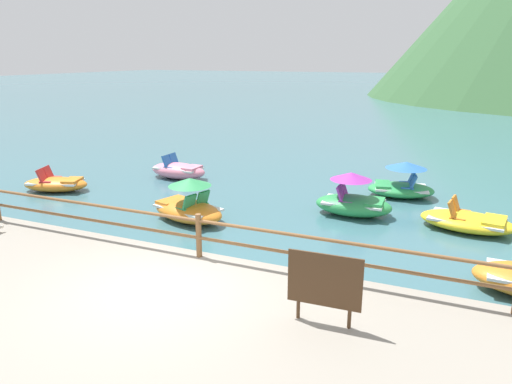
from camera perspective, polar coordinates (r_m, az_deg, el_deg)
ground_plane at (r=46.97m, az=17.44°, el=9.77°), size 200.00×200.00×0.00m
promenade_dock at (r=7.71m, az=-21.50°, el=-19.02°), size 28.00×8.00×0.40m
dock_railing at (r=9.99m, az=-6.93°, el=-4.64°), size 23.92×0.12×0.95m
sign_board at (r=7.54m, az=8.26°, el=-10.60°), size 1.18×0.10×1.19m
pedal_boat_0 at (r=17.76m, az=-22.95°, el=0.92°), size 2.44×1.75×0.83m
pedal_boat_1 at (r=18.32m, az=-9.33°, el=2.60°), size 2.33×1.21×0.91m
pedal_boat_2 at (r=13.52m, az=-8.19°, el=-1.70°), size 2.64×1.90×1.26m
pedal_boat_3 at (r=13.91m, az=24.11°, el=-3.22°), size 2.58×1.73×0.81m
pedal_boat_5 at (r=14.11m, az=11.65°, el=-1.03°), size 2.25×1.34×1.28m
pedal_boat_7 at (r=16.42m, az=17.13°, el=0.88°), size 2.36×1.78×1.18m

